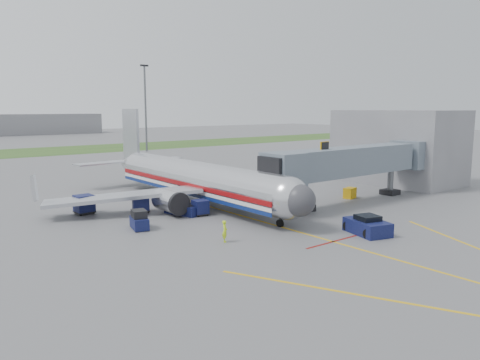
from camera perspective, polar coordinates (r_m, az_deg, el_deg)
ground at (r=39.96m, az=6.87°, el=-6.22°), size 400.00×400.00×0.00m
grass_strip at (r=120.63m, az=-25.26°, el=3.03°), size 300.00×25.00×0.01m
apron_markings at (r=35.38m, az=15.53°, el=-8.46°), size 21.52×50.00×0.01m
airliner at (r=51.04m, az=-5.35°, el=0.11°), size 32.10×35.67×10.25m
jet_bridge at (r=51.92m, az=13.01°, el=2.10°), size 25.30×4.00×6.90m
terminal at (r=68.67m, az=18.69°, el=3.88°), size 10.00×16.00×10.00m
light_mast_right at (r=114.76m, az=-11.45°, el=8.83°), size 2.00×0.44×20.40m
pushback_tug at (r=40.13m, az=15.26°, el=-5.44°), size 3.25×4.26×1.57m
baggage_tug at (r=41.17m, az=-12.18°, el=-4.86°), size 1.78×2.60×1.66m
baggage_cart_a at (r=45.47m, az=-4.87°, el=-3.36°), size 1.53×1.53×1.49m
baggage_cart_b at (r=47.77m, az=-12.02°, el=-2.79°), size 2.07×2.07×1.73m
baggage_cart_c at (r=48.45m, az=-18.47°, el=-2.82°), size 1.77×1.77×1.85m
belt_loader at (r=46.14m, az=-7.03°, el=-3.50°), size 2.39×4.64×2.19m
ground_power_cart at (r=55.39m, az=13.24°, el=-1.55°), size 1.70×1.33×1.21m
ramp_worker at (r=36.39m, az=-1.86°, el=-6.26°), size 0.68×0.75×1.71m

